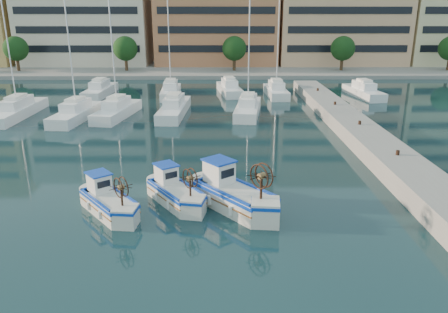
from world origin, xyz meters
The scene contains 7 objects.
ground centered at (0.00, 0.00, 0.00)m, with size 300.00×300.00×0.00m, color #17383C.
quay centered at (13.00, 8.00, 0.60)m, with size 3.00×60.00×1.20m, color gray.
waterfront centered at (9.23, 65.04, 11.10)m, with size 180.00×40.00×25.60m.
yacht_marina centered at (-3.05, 27.56, 0.53)m, with size 40.42×22.61×11.50m.
fishing_boat_a centered at (-4.19, 0.19, 0.68)m, with size 3.59×3.93×2.45m.
fishing_boat_b centered at (-0.85, 1.39, 0.69)m, with size 3.47×4.06×2.49m.
fishing_boat_c centered at (2.27, 0.71, 0.84)m, with size 4.49×4.86×3.05m.
Camera 1 is at (1.62, -20.49, 9.90)m, focal length 35.00 mm.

